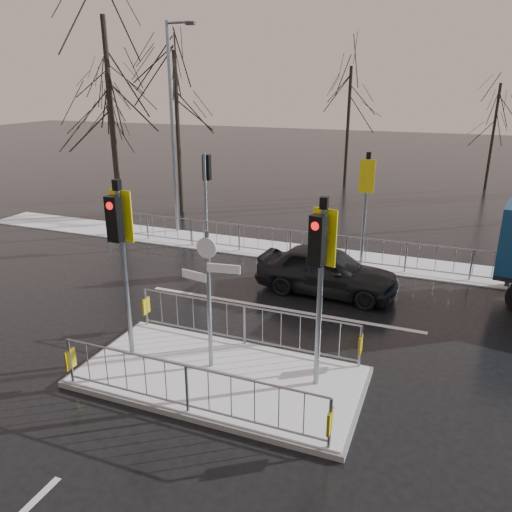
% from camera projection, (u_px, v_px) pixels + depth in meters
% --- Properties ---
extents(ground, '(120.00, 120.00, 0.00)m').
position_uv_depth(ground, '(220.00, 379.00, 10.65)').
color(ground, black).
rests_on(ground, ground).
extents(snow_verge, '(30.00, 2.00, 0.04)m').
position_uv_depth(snow_verge, '(321.00, 256.00, 18.20)').
color(snow_verge, white).
rests_on(snow_verge, ground).
extents(lane_markings, '(8.00, 11.38, 0.01)m').
position_uv_depth(lane_markings, '(213.00, 388.00, 10.36)').
color(lane_markings, silver).
rests_on(lane_markings, ground).
extents(traffic_island, '(6.00, 3.04, 4.15)m').
position_uv_depth(traffic_island, '(219.00, 363.00, 10.54)').
color(traffic_island, slate).
rests_on(traffic_island, ground).
extents(far_kerb_fixtures, '(18.00, 0.65, 3.83)m').
position_uv_depth(far_kerb_fixtures, '(327.00, 234.00, 17.32)').
color(far_kerb_fixtures, gray).
rests_on(far_kerb_fixtures, ground).
extents(car_far_lane, '(4.25, 1.89, 1.42)m').
position_uv_depth(car_far_lane, '(327.00, 270.00, 14.83)').
color(car_far_lane, black).
rests_on(car_far_lane, ground).
extents(tree_near_a, '(4.75, 4.75, 8.97)m').
position_uv_depth(tree_near_a, '(109.00, 80.00, 21.94)').
color(tree_near_a, black).
rests_on(tree_near_a, ground).
extents(tree_near_b, '(4.00, 4.00, 7.55)m').
position_uv_depth(tree_near_b, '(177.00, 102.00, 22.71)').
color(tree_near_b, black).
rests_on(tree_near_b, ground).
extents(tree_near_c, '(3.50, 3.50, 6.61)m').
position_uv_depth(tree_near_c, '(110.00, 114.00, 25.36)').
color(tree_near_c, black).
rests_on(tree_near_c, ground).
extents(tree_far_a, '(3.75, 3.75, 7.08)m').
position_uv_depth(tree_far_a, '(349.00, 104.00, 29.08)').
color(tree_far_a, black).
rests_on(tree_far_a, ground).
extents(tree_far_b, '(3.25, 3.25, 6.14)m').
position_uv_depth(tree_far_b, '(496.00, 116.00, 28.28)').
color(tree_far_b, black).
rests_on(tree_far_b, ground).
extents(street_lamp_left, '(1.25, 0.18, 8.20)m').
position_uv_depth(street_lamp_left, '(174.00, 123.00, 19.75)').
color(street_lamp_left, gray).
rests_on(street_lamp_left, ground).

